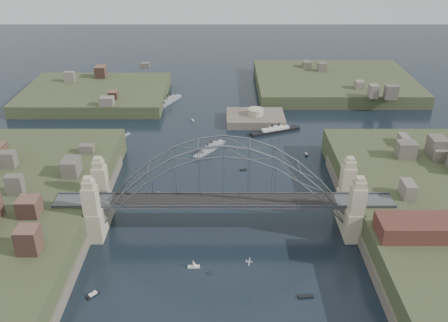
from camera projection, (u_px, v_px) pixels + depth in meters
ground at (224, 228)px, 123.74m from camera, size 500.00×500.00×0.00m
bridge at (224, 186)px, 118.07m from camera, size 84.00×13.80×24.60m
headland_nw at (96, 98)px, 207.87m from camera, size 60.00×45.00×9.00m
headland_ne at (333, 86)px, 221.05m from camera, size 70.00×55.00×9.50m
fort_island at (255, 123)px, 186.04m from camera, size 22.00×16.00×9.40m
wharf_shed at (423, 228)px, 106.70m from camera, size 20.00×8.00×4.00m
finger_pier at (415, 305)px, 98.55m from camera, size 4.00×22.00×1.40m
naval_cruiser_near at (209, 149)px, 163.06m from camera, size 10.61×14.44×4.78m
naval_cruiser_far at (169, 101)px, 204.13m from camera, size 9.10×15.06×5.33m
ocean_liner at (275, 131)px, 176.79m from camera, size 18.78×9.50×4.70m
aeroplane at (248, 262)px, 103.48m from camera, size 1.49×2.72×0.40m
small_boat_a at (159, 195)px, 138.01m from camera, size 1.59×2.55×0.45m
small_boat_b at (243, 170)px, 151.31m from camera, size 2.14×1.31×0.45m
small_boat_c at (194, 265)px, 109.71m from camera, size 2.72×1.03×2.38m
small_boat_d at (306, 154)px, 160.52m from camera, size 0.88×2.47×1.43m
small_boat_e at (127, 135)px, 174.81m from camera, size 2.37×3.26×0.45m
small_boat_f at (235, 149)px, 164.57m from camera, size 1.44×1.15×0.45m
small_boat_g at (306, 296)px, 101.55m from camera, size 3.28×1.37×0.45m
small_boat_h at (193, 120)px, 186.57m from camera, size 1.33×2.00×1.43m
small_boat_i at (334, 201)px, 134.69m from camera, size 1.87×1.97×1.43m
small_boat_j at (93, 295)px, 101.82m from camera, size 2.70×2.85×1.43m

